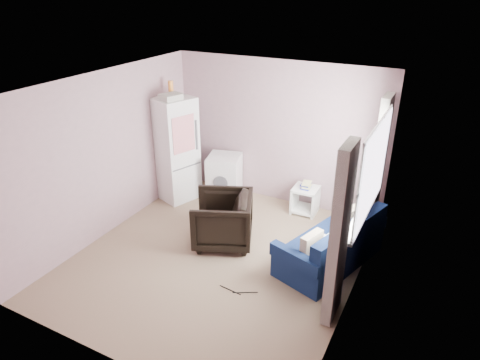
# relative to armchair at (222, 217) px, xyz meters

# --- Properties ---
(room) EXTENTS (3.84, 4.24, 2.54)m
(room) POSITION_rel_armchair_xyz_m (0.15, -0.37, 0.82)
(room) COLOR #927960
(room) RESTS_ON ground
(armchair) EXTENTS (1.06, 1.09, 0.87)m
(armchair) POSITION_rel_armchair_xyz_m (0.00, 0.00, 0.00)
(armchair) COLOR black
(armchair) RESTS_ON ground
(fridge) EXTENTS (0.82, 0.81, 2.11)m
(fridge) POSITION_rel_armchair_xyz_m (-1.49, 0.97, 0.51)
(fridge) COLOR white
(fridge) RESTS_ON ground
(washing_machine) EXTENTS (0.69, 0.69, 0.80)m
(washing_machine) POSITION_rel_armchair_xyz_m (-0.72, 1.35, -0.02)
(washing_machine) COLOR white
(washing_machine) RESTS_ON ground
(side_table) EXTENTS (0.43, 0.43, 0.57)m
(side_table) POSITION_rel_armchair_xyz_m (0.79, 1.47, -0.17)
(side_table) COLOR white
(side_table) RESTS_ON ground
(sofa) EXTENTS (1.25, 1.85, 0.76)m
(sofa) POSITION_rel_armchair_xyz_m (1.63, 0.23, -0.16)
(sofa) COLOR #10224C
(sofa) RESTS_ON ground
(window_dressing) EXTENTS (0.17, 2.62, 2.18)m
(window_dressing) POSITION_rel_armchair_xyz_m (1.92, 0.32, 0.67)
(window_dressing) COLOR white
(window_dressing) RESTS_ON ground
(floor_cables) EXTENTS (0.50, 0.17, 0.01)m
(floor_cables) POSITION_rel_armchair_xyz_m (0.73, -0.91, -0.43)
(floor_cables) COLOR black
(floor_cables) RESTS_ON ground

